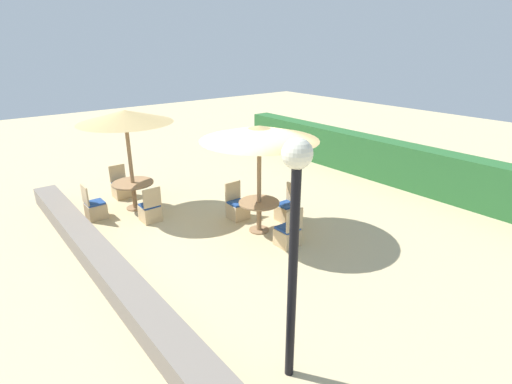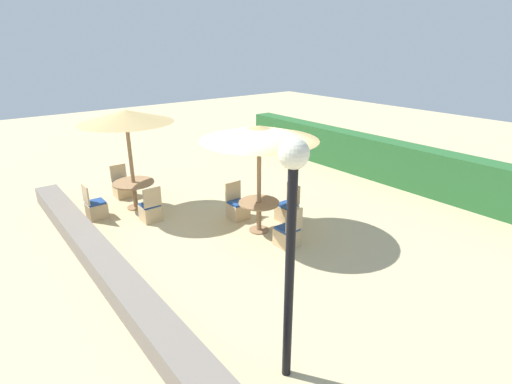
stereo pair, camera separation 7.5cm
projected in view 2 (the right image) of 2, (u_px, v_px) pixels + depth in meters
ground_plane at (236, 233)px, 9.55m from camera, size 40.00×40.00×0.00m
hedge_row at (389, 162)px, 12.78m from camera, size 13.00×0.70×1.33m
stone_border at (106, 267)px, 7.70m from camera, size 10.00×0.56×0.44m
lamp_post at (291, 219)px, 4.68m from camera, size 0.36×0.36×3.32m
parasol_center at (259, 133)px, 8.80m from camera, size 2.68×2.68×2.56m
round_table_center at (259, 209)px, 9.45m from camera, size 0.96×0.96×0.75m
patio_chair_center_east at (288, 235)px, 8.85m from camera, size 0.46×0.46×0.93m
patio_chair_center_west at (238, 208)px, 10.26m from camera, size 0.46×0.46×0.93m
patio_chair_center_north at (287, 210)px, 10.13m from camera, size 0.46×0.46×0.93m
parasol_front_left at (126, 117)px, 10.07m from camera, size 2.40×2.40×2.67m
round_table_front_left at (134, 187)px, 10.75m from camera, size 1.09×1.09×0.75m
patio_chair_front_left_south at (96, 208)px, 10.26m from camera, size 0.46×0.46×0.93m
patio_chair_front_left_east at (151, 211)px, 10.10m from camera, size 0.46×0.46×0.93m
patio_chair_front_left_west at (122, 188)px, 11.66m from camera, size 0.46×0.46×0.93m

